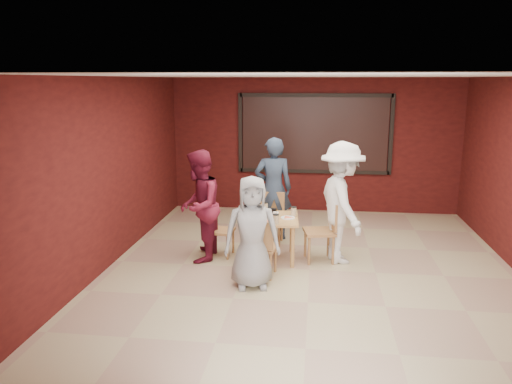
# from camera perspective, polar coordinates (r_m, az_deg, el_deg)

# --- Properties ---
(floor) EXTENTS (7.00, 7.00, 0.00)m
(floor) POSITION_cam_1_polar(r_m,az_deg,el_deg) (7.51, 6.14, -8.83)
(floor) COLOR tan
(floor) RESTS_ON ground
(window_blinds) EXTENTS (3.00, 0.02, 1.50)m
(window_blinds) POSITION_cam_1_polar(r_m,az_deg,el_deg) (10.50, 6.70, 6.62)
(window_blinds) COLOR black
(dining_table) EXTENTS (0.91, 0.91, 0.83)m
(dining_table) POSITION_cam_1_polar(r_m,az_deg,el_deg) (7.72, 1.64, -3.45)
(dining_table) COLOR tan
(dining_table) RESTS_ON floor
(chair_front) EXTENTS (0.46, 0.46, 0.85)m
(chair_front) POSITION_cam_1_polar(r_m,az_deg,el_deg) (7.05, 0.51, -6.05)
(chair_front) COLOR #AF7044
(chair_front) RESTS_ON floor
(chair_back) EXTENTS (0.44, 0.44, 0.86)m
(chair_back) POSITION_cam_1_polar(r_m,az_deg,el_deg) (8.56, 1.78, -2.61)
(chair_back) COLOR #AF7044
(chair_back) RESTS_ON floor
(chair_left) EXTENTS (0.45, 0.45, 0.83)m
(chair_left) POSITION_cam_1_polar(r_m,az_deg,el_deg) (7.95, -4.58, -3.99)
(chair_left) COLOR #AF7044
(chair_left) RESTS_ON floor
(chair_right) EXTENTS (0.53, 0.53, 0.94)m
(chair_right) POSITION_cam_1_polar(r_m,az_deg,el_deg) (7.75, 7.85, -4.05)
(chair_right) COLOR #AF7044
(chair_right) RESTS_ON floor
(diner_front) EXTENTS (0.83, 0.62, 1.53)m
(diner_front) POSITION_cam_1_polar(r_m,az_deg,el_deg) (6.66, -0.46, -4.65)
(diner_front) COLOR #969696
(diner_front) RESTS_ON floor
(diner_back) EXTENTS (0.71, 0.52, 1.80)m
(diner_back) POSITION_cam_1_polar(r_m,az_deg,el_deg) (8.68, 1.98, 0.40)
(diner_back) COLOR #2B384D
(diner_back) RESTS_ON floor
(diner_left) EXTENTS (0.67, 0.85, 1.72)m
(diner_left) POSITION_cam_1_polar(r_m,az_deg,el_deg) (7.69, -6.53, -1.59)
(diner_left) COLOR maroon
(diner_left) RESTS_ON floor
(diner_right) EXTENTS (1.03, 1.36, 1.86)m
(diner_right) POSITION_cam_1_polar(r_m,az_deg,el_deg) (7.66, 9.77, -1.22)
(diner_right) COLOR white
(diner_right) RESTS_ON floor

